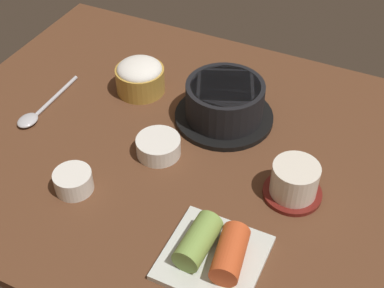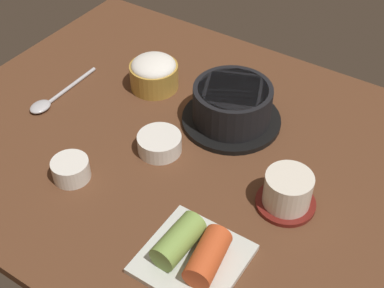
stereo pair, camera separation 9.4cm
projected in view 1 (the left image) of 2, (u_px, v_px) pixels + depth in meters
The scene contains 8 objects.
dining_table at pixel (187, 150), 99.27cm from camera, with size 100.00×76.00×2.00cm, color #56331E.
stone_pot at pixel (225, 103), 101.73cm from camera, with size 19.53×19.53×8.26cm.
rice_bowl at pixel (140, 76), 108.91cm from camera, with size 10.20×10.20×7.13cm.
tea_cup_with_saucer at pixel (294, 181), 87.52cm from camera, with size 10.11×10.11×6.60cm.
banchan_cup_center at pixel (158, 146), 95.95cm from camera, with size 8.21×8.21×3.40cm.
kimchi_plate at pixel (214, 251), 78.54cm from camera, with size 14.85×14.85×5.34cm.
side_bowl_near at pixel (73, 181), 89.32cm from camera, with size 6.62×6.62×3.71cm.
spoon at pixel (37, 113), 104.85cm from camera, with size 3.60×18.82×1.35cm.
Camera 1 is at (31.68, -64.72, 69.29)cm, focal length 49.09 mm.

